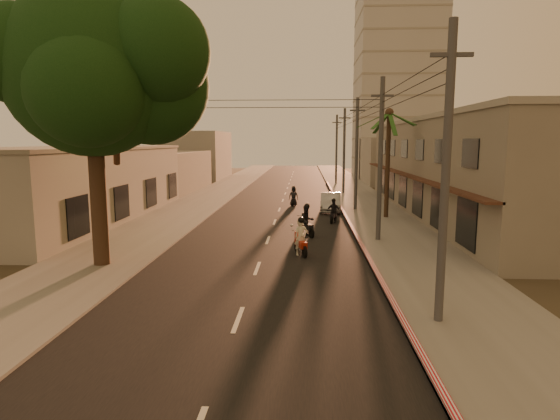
{
  "coord_description": "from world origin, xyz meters",
  "views": [
    {
      "loc": [
        2.06,
        -17.96,
        5.57
      ],
      "look_at": [
        0.77,
        6.42,
        1.98
      ],
      "focal_mm": 30.0,
      "sensor_mm": 36.0,
      "label": 1
    }
  ],
  "objects_px": {
    "palm_tree": "(389,119)",
    "scooter_far_a": "(294,197)",
    "scooter_red": "(301,238)",
    "parked_car": "(331,202)",
    "broadleaf_tree": "(102,72)",
    "scooter_mid_a": "(307,221)",
    "scooter_mid_b": "(333,212)"
  },
  "relations": [
    {
      "from": "scooter_red",
      "to": "scooter_far_a",
      "type": "bearing_deg",
      "value": 75.31
    },
    {
      "from": "broadleaf_tree",
      "to": "scooter_mid_b",
      "type": "distance_m",
      "value": 17.7
    },
    {
      "from": "palm_tree",
      "to": "scooter_red",
      "type": "height_order",
      "value": "palm_tree"
    },
    {
      "from": "palm_tree",
      "to": "parked_car",
      "type": "height_order",
      "value": "palm_tree"
    },
    {
      "from": "scooter_red",
      "to": "scooter_mid_a",
      "type": "xyz_separation_m",
      "value": [
        0.31,
        4.72,
        0.04
      ]
    },
    {
      "from": "palm_tree",
      "to": "scooter_far_a",
      "type": "xyz_separation_m",
      "value": [
        -6.89,
        6.36,
        -6.36
      ]
    },
    {
      "from": "broadleaf_tree",
      "to": "palm_tree",
      "type": "relative_size",
      "value": 1.48
    },
    {
      "from": "scooter_red",
      "to": "scooter_mid_a",
      "type": "height_order",
      "value": "scooter_mid_a"
    },
    {
      "from": "palm_tree",
      "to": "parked_car",
      "type": "xyz_separation_m",
      "value": [
        -3.85,
        3.31,
        -6.41
      ]
    },
    {
      "from": "broadleaf_tree",
      "to": "parked_car",
      "type": "distance_m",
      "value": 21.69
    },
    {
      "from": "scooter_far_a",
      "to": "parked_car",
      "type": "height_order",
      "value": "scooter_far_a"
    },
    {
      "from": "palm_tree",
      "to": "parked_car",
      "type": "distance_m",
      "value": 8.18
    },
    {
      "from": "broadleaf_tree",
      "to": "parked_car",
      "type": "bearing_deg",
      "value": 57.91
    },
    {
      "from": "scooter_mid_b",
      "to": "scooter_far_a",
      "type": "relative_size",
      "value": 0.96
    },
    {
      "from": "palm_tree",
      "to": "scooter_far_a",
      "type": "relative_size",
      "value": 4.59
    },
    {
      "from": "broadleaf_tree",
      "to": "scooter_red",
      "type": "relative_size",
      "value": 6.28
    },
    {
      "from": "scooter_red",
      "to": "scooter_mid_a",
      "type": "relative_size",
      "value": 0.98
    },
    {
      "from": "broadleaf_tree",
      "to": "scooter_far_a",
      "type": "relative_size",
      "value": 6.77
    },
    {
      "from": "broadleaf_tree",
      "to": "scooter_far_a",
      "type": "xyz_separation_m",
      "value": [
        7.72,
        20.22,
        -7.69
      ]
    },
    {
      "from": "scooter_mid_a",
      "to": "scooter_far_a",
      "type": "bearing_deg",
      "value": 69.39
    },
    {
      "from": "broadleaf_tree",
      "to": "scooter_mid_a",
      "type": "distance_m",
      "value": 13.64
    },
    {
      "from": "scooter_red",
      "to": "scooter_far_a",
      "type": "height_order",
      "value": "scooter_red"
    },
    {
      "from": "scooter_far_a",
      "to": "scooter_red",
      "type": "bearing_deg",
      "value": -85.78
    },
    {
      "from": "scooter_mid_a",
      "to": "parked_car",
      "type": "xyz_separation_m",
      "value": [
        1.94,
        10.03,
        -0.16
      ]
    },
    {
      "from": "scooter_mid_a",
      "to": "parked_car",
      "type": "height_order",
      "value": "scooter_mid_a"
    },
    {
      "from": "scooter_mid_a",
      "to": "parked_car",
      "type": "distance_m",
      "value": 10.21
    },
    {
      "from": "scooter_red",
      "to": "scooter_mid_b",
      "type": "relative_size",
      "value": 1.12
    },
    {
      "from": "scooter_red",
      "to": "scooter_mid_a",
      "type": "bearing_deg",
      "value": 69.06
    },
    {
      "from": "scooter_mid_a",
      "to": "scooter_far_a",
      "type": "height_order",
      "value": "scooter_mid_a"
    },
    {
      "from": "palm_tree",
      "to": "scooter_mid_a",
      "type": "distance_m",
      "value": 10.85
    },
    {
      "from": "broadleaf_tree",
      "to": "scooter_red",
      "type": "xyz_separation_m",
      "value": [
        8.51,
        2.42,
        -7.62
      ]
    },
    {
      "from": "scooter_red",
      "to": "scooter_mid_b",
      "type": "height_order",
      "value": "scooter_red"
    }
  ]
}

